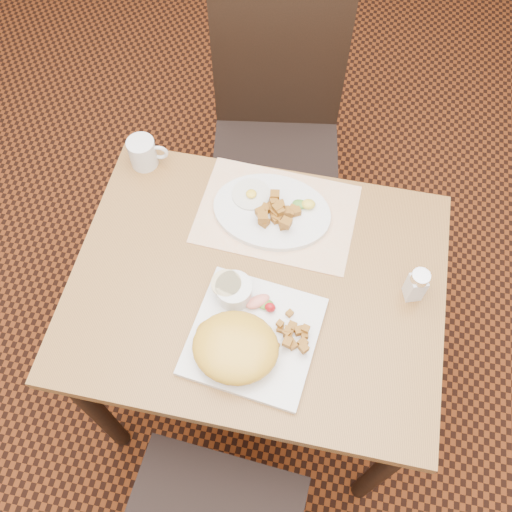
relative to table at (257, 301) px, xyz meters
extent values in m
plane|color=black|center=(0.00, 0.00, -0.64)|extent=(8.00, 8.00, 0.00)
cube|color=#96632E|center=(0.00, 0.00, 0.09)|extent=(0.90, 0.70, 0.03)
cylinder|color=black|center=(-0.40, -0.30, -0.28)|extent=(0.05, 0.05, 0.71)
cylinder|color=black|center=(0.40, -0.30, -0.28)|extent=(0.05, 0.05, 0.71)
cylinder|color=black|center=(-0.40, 0.30, -0.28)|extent=(0.05, 0.05, 0.71)
cylinder|color=black|center=(0.40, 0.30, -0.28)|extent=(0.05, 0.05, 0.71)
cylinder|color=black|center=(-0.18, -0.38, -0.43)|extent=(0.04, 0.04, 0.42)
cylinder|color=black|center=(0.18, -0.40, -0.43)|extent=(0.04, 0.04, 0.42)
cube|color=black|center=(-0.06, 0.59, -0.19)|extent=(0.48, 0.48, 0.05)
cylinder|color=black|center=(0.09, 0.79, -0.43)|extent=(0.04, 0.04, 0.42)
cylinder|color=black|center=(0.15, 0.44, -0.43)|extent=(0.04, 0.04, 0.42)
cylinder|color=black|center=(-0.26, 0.73, -0.43)|extent=(0.04, 0.04, 0.42)
cylinder|color=black|center=(-0.21, 0.38, -0.43)|extent=(0.04, 0.04, 0.42)
cube|color=black|center=(-0.09, 0.78, 0.08)|extent=(0.42, 0.11, 0.50)
cube|color=white|center=(0.01, 0.20, 0.11)|extent=(0.41, 0.30, 0.00)
cube|color=silver|center=(0.02, -0.14, 0.12)|extent=(0.31, 0.31, 0.02)
ellipsoid|color=gold|center=(-0.01, -0.19, 0.16)|extent=(0.19, 0.17, 0.07)
ellipsoid|color=gold|center=(0.02, -0.21, 0.14)|extent=(0.08, 0.07, 0.03)
ellipsoid|color=gold|center=(-0.07, -0.16, 0.14)|extent=(0.08, 0.07, 0.03)
cylinder|color=silver|center=(-0.04, -0.05, 0.15)|extent=(0.09, 0.09, 0.05)
cylinder|color=beige|center=(-0.06, -0.05, 0.17)|extent=(0.07, 0.07, 0.01)
ellipsoid|color=#387223|center=(0.03, -0.06, 0.13)|extent=(0.04, 0.03, 0.01)
ellipsoid|color=red|center=(0.05, -0.07, 0.14)|extent=(0.03, 0.03, 0.03)
ellipsoid|color=#F28C72|center=(0.01, -0.06, 0.14)|extent=(0.07, 0.06, 0.02)
cylinder|color=white|center=(-0.06, 0.24, 0.13)|extent=(0.10, 0.10, 0.01)
ellipsoid|color=yellow|center=(-0.06, 0.23, 0.14)|extent=(0.03, 0.03, 0.01)
ellipsoid|color=#387223|center=(0.07, 0.23, 0.13)|extent=(0.04, 0.03, 0.01)
ellipsoid|color=yellow|center=(0.09, 0.23, 0.14)|extent=(0.04, 0.04, 0.02)
cube|color=white|center=(0.37, 0.04, 0.15)|extent=(0.05, 0.05, 0.08)
cylinder|color=silver|center=(0.37, 0.04, 0.20)|extent=(0.05, 0.05, 0.02)
cylinder|color=silver|center=(-0.37, 0.30, 0.15)|extent=(0.07, 0.07, 0.08)
torus|color=silver|center=(-0.33, 0.30, 0.15)|extent=(0.05, 0.02, 0.05)
cube|color=#A5671A|center=(0.08, -0.12, 0.13)|extent=(0.02, 0.02, 0.01)
cube|color=#A5671A|center=(0.10, -0.13, 0.13)|extent=(0.02, 0.02, 0.02)
cube|color=#A5671A|center=(0.11, -0.15, 0.13)|extent=(0.03, 0.03, 0.02)
cube|color=#A5671A|center=(0.08, -0.11, 0.15)|extent=(0.02, 0.02, 0.01)
cube|color=#A5671A|center=(0.13, -0.11, 0.15)|extent=(0.02, 0.02, 0.01)
cube|color=#A5671A|center=(0.13, -0.14, 0.13)|extent=(0.03, 0.03, 0.02)
cube|color=#A5671A|center=(0.10, -0.12, 0.15)|extent=(0.02, 0.02, 0.01)
cube|color=#A5671A|center=(0.12, -0.11, 0.14)|extent=(0.02, 0.02, 0.02)
cube|color=#A5671A|center=(0.09, -0.08, 0.13)|extent=(0.02, 0.02, 0.01)
cube|color=#A5671A|center=(0.10, -0.15, 0.15)|extent=(0.02, 0.02, 0.02)
cube|color=#A5671A|center=(0.14, -0.16, 0.15)|extent=(0.03, 0.03, 0.02)
cube|color=#A5671A|center=(0.09, -0.13, 0.15)|extent=(0.02, 0.02, 0.01)
cube|color=#A5671A|center=(0.11, -0.14, 0.13)|extent=(0.02, 0.02, 0.02)
cube|color=#A5671A|center=(0.10, -0.11, 0.13)|extent=(0.02, 0.02, 0.02)
cube|color=#A5671A|center=(0.08, -0.17, 0.15)|extent=(0.02, 0.02, 0.02)
cube|color=#A5671A|center=(0.13, -0.12, 0.13)|extent=(0.02, 0.02, 0.02)
cube|color=#A5671A|center=(0.05, 0.21, 0.14)|extent=(0.02, 0.02, 0.02)
cube|color=#A5671A|center=(0.04, 0.15, 0.16)|extent=(0.03, 0.03, 0.02)
cube|color=#A5671A|center=(-0.01, 0.20, 0.14)|extent=(0.03, 0.03, 0.02)
cube|color=#A5671A|center=(0.03, 0.19, 0.14)|extent=(0.03, 0.03, 0.02)
cube|color=#A5671A|center=(0.06, 0.20, 0.14)|extent=(0.03, 0.03, 0.02)
cube|color=#A5671A|center=(-0.01, 0.15, 0.14)|extent=(0.03, 0.03, 0.02)
cube|color=#A5671A|center=(0.00, 0.20, 0.14)|extent=(0.03, 0.03, 0.02)
cube|color=#A5671A|center=(0.05, 0.20, 0.14)|extent=(0.02, 0.02, 0.02)
cube|color=#A5671A|center=(0.02, 0.17, 0.14)|extent=(0.03, 0.02, 0.02)
cube|color=#A5671A|center=(-0.02, 0.20, 0.14)|extent=(0.02, 0.02, 0.02)
cube|color=#A5671A|center=(-0.03, 0.17, 0.16)|extent=(0.03, 0.03, 0.02)
cube|color=#A5671A|center=(0.01, 0.20, 0.14)|extent=(0.04, 0.04, 0.02)
cube|color=#A5671A|center=(0.01, 0.18, 0.14)|extent=(0.02, 0.02, 0.02)
cube|color=#A5671A|center=(0.00, 0.21, 0.16)|extent=(0.03, 0.03, 0.02)
cube|color=#A5671A|center=(0.00, 0.22, 0.16)|extent=(0.03, 0.03, 0.02)
cube|color=#A5671A|center=(0.01, 0.19, 0.16)|extent=(0.03, 0.03, 0.02)
cube|color=#A5671A|center=(0.04, 0.16, 0.14)|extent=(0.03, 0.03, 0.02)
cube|color=#A5671A|center=(0.02, 0.20, 0.16)|extent=(0.03, 0.03, 0.02)
cube|color=#A5671A|center=(0.01, 0.17, 0.14)|extent=(0.03, 0.03, 0.02)
cube|color=#A5671A|center=(0.01, 0.18, 0.14)|extent=(0.03, 0.03, 0.02)
cube|color=#A5671A|center=(-0.02, 0.16, 0.16)|extent=(0.03, 0.03, 0.02)
cube|color=#A5671A|center=(0.02, 0.18, 0.16)|extent=(0.03, 0.03, 0.02)
cube|color=#A5671A|center=(0.01, 0.19, 0.14)|extent=(0.04, 0.04, 0.03)
camera|label=1|loc=(0.12, -0.61, 1.34)|focal=40.00mm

